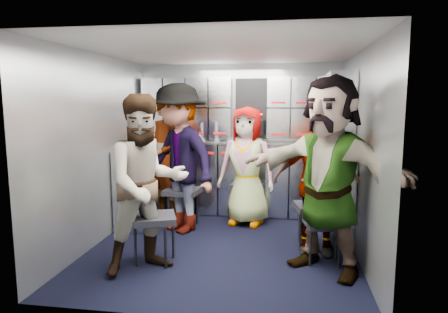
# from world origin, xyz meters

# --- Properties ---
(floor) EXTENTS (3.00, 3.00, 0.00)m
(floor) POSITION_xyz_m (0.00, 0.00, 0.00)
(floor) COLOR black
(floor) RESTS_ON ground
(wall_back) EXTENTS (2.80, 0.04, 2.10)m
(wall_back) POSITION_xyz_m (0.00, 1.50, 1.05)
(wall_back) COLOR #979DA5
(wall_back) RESTS_ON ground
(wall_left) EXTENTS (0.04, 3.00, 2.10)m
(wall_left) POSITION_xyz_m (-1.40, 0.00, 1.05)
(wall_left) COLOR #979DA5
(wall_left) RESTS_ON ground
(wall_right) EXTENTS (0.04, 3.00, 2.10)m
(wall_right) POSITION_xyz_m (1.40, 0.00, 1.05)
(wall_right) COLOR #979DA5
(wall_right) RESTS_ON ground
(ceiling) EXTENTS (2.80, 3.00, 0.02)m
(ceiling) POSITION_xyz_m (0.00, 0.00, 2.10)
(ceiling) COLOR silver
(ceiling) RESTS_ON wall_back
(cart_bank_back) EXTENTS (2.68, 0.38, 0.99)m
(cart_bank_back) POSITION_xyz_m (0.00, 1.29, 0.49)
(cart_bank_back) COLOR #A2A7B2
(cart_bank_back) RESTS_ON ground
(cart_bank_left) EXTENTS (0.38, 0.76, 0.99)m
(cart_bank_left) POSITION_xyz_m (-1.19, 0.56, 0.49)
(cart_bank_left) COLOR #A2A7B2
(cart_bank_left) RESTS_ON ground
(counter) EXTENTS (2.68, 0.42, 0.03)m
(counter) POSITION_xyz_m (0.00, 1.29, 1.01)
(counter) COLOR #B2B4B9
(counter) RESTS_ON cart_bank_back
(locker_bank_back) EXTENTS (2.68, 0.28, 0.82)m
(locker_bank_back) POSITION_xyz_m (0.00, 1.35, 1.49)
(locker_bank_back) COLOR #A2A7B2
(locker_bank_back) RESTS_ON wall_back
(locker_bank_right) EXTENTS (0.28, 1.00, 0.82)m
(locker_bank_right) POSITION_xyz_m (1.25, 0.70, 1.49)
(locker_bank_right) COLOR #A2A7B2
(locker_bank_right) RESTS_ON wall_right
(right_cabinet) EXTENTS (0.28, 1.20, 1.00)m
(right_cabinet) POSITION_xyz_m (1.25, 0.60, 0.50)
(right_cabinet) COLOR #A2A7B2
(right_cabinet) RESTS_ON ground
(coffee_niche) EXTENTS (0.46, 0.16, 0.84)m
(coffee_niche) POSITION_xyz_m (0.18, 1.41, 1.47)
(coffee_niche) COLOR black
(coffee_niche) RESTS_ON wall_back
(red_latch_strip) EXTENTS (2.60, 0.02, 0.03)m
(red_latch_strip) POSITION_xyz_m (0.00, 1.09, 0.88)
(red_latch_strip) COLOR #B60A0A
(red_latch_strip) RESTS_ON cart_bank_back
(jump_seat_near_left) EXTENTS (0.51, 0.50, 0.48)m
(jump_seat_near_left) POSITION_xyz_m (-0.60, -0.54, 0.42)
(jump_seat_near_left) COLOR black
(jump_seat_near_left) RESTS_ON ground
(jump_seat_mid_left) EXTENTS (0.45, 0.43, 0.49)m
(jump_seat_mid_left) POSITION_xyz_m (-0.61, 0.62, 0.43)
(jump_seat_mid_left) COLOR black
(jump_seat_mid_left) RESTS_ON ground
(jump_seat_center) EXTENTS (0.48, 0.47, 0.50)m
(jump_seat_center) POSITION_xyz_m (0.17, 1.03, 0.44)
(jump_seat_center) COLOR black
(jump_seat_center) RESTS_ON ground
(jump_seat_mid_right) EXTENTS (0.46, 0.44, 0.47)m
(jump_seat_mid_right) POSITION_xyz_m (0.98, 0.16, 0.42)
(jump_seat_mid_right) COLOR black
(jump_seat_mid_right) RESTS_ON ground
(jump_seat_near_right) EXTENTS (0.42, 0.41, 0.43)m
(jump_seat_near_right) POSITION_xyz_m (1.05, -0.30, 0.38)
(jump_seat_near_right) COLOR black
(jump_seat_near_right) RESTS_ON ground
(attendant_standing) EXTENTS (0.73, 0.67, 1.67)m
(attendant_standing) POSITION_xyz_m (-0.89, 0.81, 0.83)
(attendant_standing) COLOR black
(attendant_standing) RESTS_ON ground
(attendant_arc_a) EXTENTS (1.02, 0.99, 1.65)m
(attendant_arc_a) POSITION_xyz_m (-0.60, -0.72, 0.83)
(attendant_arc_a) COLOR black
(attendant_arc_a) RESTS_ON ground
(attendant_arc_b) EXTENTS (1.33, 1.20, 1.79)m
(attendant_arc_b) POSITION_xyz_m (-0.61, 0.44, 0.90)
(attendant_arc_b) COLOR black
(attendant_arc_b) RESTS_ON ground
(attendant_arc_c) EXTENTS (0.82, 0.62, 1.52)m
(attendant_arc_c) POSITION_xyz_m (0.17, 0.85, 0.76)
(attendant_arc_c) COLOR black
(attendant_arc_c) RESTS_ON ground
(attendant_arc_d) EXTENTS (0.89, 0.38, 1.50)m
(attendant_arc_d) POSITION_xyz_m (0.98, -0.02, 0.75)
(attendant_arc_d) COLOR black
(attendant_arc_d) RESTS_ON ground
(attendant_arc_e) EXTENTS (1.69, 1.43, 1.83)m
(attendant_arc_e) POSITION_xyz_m (1.05, -0.48, 0.91)
(attendant_arc_e) COLOR black
(attendant_arc_e) RESTS_ON ground
(bottle_left) EXTENTS (0.07, 0.07, 0.27)m
(bottle_left) POSITION_xyz_m (-0.28, 1.24, 1.16)
(bottle_left) COLOR white
(bottle_left) RESTS_ON counter
(bottle_mid) EXTENTS (0.07, 0.07, 0.26)m
(bottle_mid) POSITION_xyz_m (-0.49, 1.24, 1.16)
(bottle_mid) COLOR white
(bottle_mid) RESTS_ON counter
(bottle_right) EXTENTS (0.07, 0.07, 0.22)m
(bottle_right) POSITION_xyz_m (1.13, 1.24, 1.14)
(bottle_right) COLOR white
(bottle_right) RESTS_ON counter
(cup_left) EXTENTS (0.08, 0.08, 0.10)m
(cup_left) POSITION_xyz_m (-0.54, 1.23, 1.08)
(cup_left) COLOR beige
(cup_left) RESTS_ON counter
(cup_right) EXTENTS (0.08, 0.08, 0.09)m
(cup_right) POSITION_xyz_m (1.20, 1.23, 1.07)
(cup_right) COLOR beige
(cup_right) RESTS_ON counter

